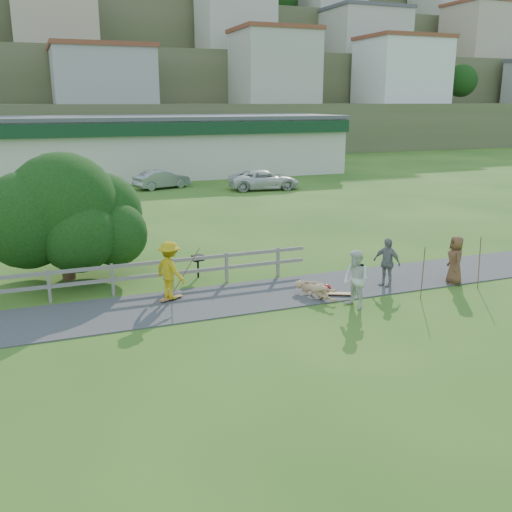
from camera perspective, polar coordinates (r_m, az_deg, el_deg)
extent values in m
plane|color=#2B5919|center=(17.62, 0.45, -5.71)|extent=(260.00, 260.00, 0.00)
cube|color=#313134|center=(18.93, -1.23, -4.14)|extent=(34.00, 3.00, 0.04)
cube|color=slate|center=(19.47, -19.99, -2.89)|extent=(0.10, 0.10, 1.10)
cube|color=slate|center=(19.58, -14.15, -2.32)|extent=(0.10, 0.10, 1.10)
cube|color=slate|center=(19.89, -8.44, -1.74)|extent=(0.10, 0.10, 1.10)
cube|color=slate|center=(20.39, -2.96, -1.17)|extent=(0.10, 0.10, 1.10)
cube|color=slate|center=(21.07, 2.21, -0.62)|extent=(0.10, 0.10, 1.10)
cube|color=slate|center=(19.41, -15.70, -1.20)|extent=(15.00, 0.08, 0.12)
cube|color=slate|center=(19.53, -15.61, -2.47)|extent=(15.00, 0.08, 0.12)
cube|color=beige|center=(51.45, -9.95, 10.64)|extent=(32.00, 10.00, 4.80)
cube|color=#13361D|center=(46.26, -8.74, 12.44)|extent=(32.00, 0.60, 1.00)
cube|color=#505156|center=(51.32, -10.08, 13.48)|extent=(32.50, 10.50, 0.30)
cube|color=#4F5733|center=(70.64, -16.53, 11.92)|extent=(220.00, 14.00, 6.00)
cube|color=beige|center=(70.64, -16.95, 17.18)|extent=(10.00, 9.00, 7.00)
cube|color=#505156|center=(70.91, -17.19, 20.20)|extent=(10.40, 9.40, 0.50)
cube|color=#4F5733|center=(83.53, -17.54, 14.67)|extent=(220.00, 14.00, 13.00)
cube|color=beige|center=(84.15, -18.12, 21.47)|extent=(10.00, 9.00, 7.00)
cube|color=#4F5733|center=(96.59, -18.32, 16.97)|extent=(220.00, 14.00, 21.00)
cube|color=#4F5733|center=(109.82, -18.95, 18.98)|extent=(220.00, 14.00, 30.00)
cube|color=#4F5733|center=(124.21, -19.49, 20.73)|extent=(220.00, 14.00, 40.00)
imported|color=#BC9911|center=(18.57, -8.59, -1.70)|extent=(1.18, 1.41, 1.89)
imported|color=tan|center=(18.89, 5.95, -3.36)|extent=(1.71, 0.95, 0.61)
imported|color=silver|center=(18.02, 9.95, -2.35)|extent=(0.86, 1.02, 1.86)
imported|color=gray|center=(20.35, 12.94, -0.63)|extent=(0.84, 1.11, 1.75)
imported|color=brown|center=(21.30, 19.31, -0.40)|extent=(0.83, 1.00, 1.75)
imported|color=gray|center=(43.37, -9.38, 7.58)|extent=(4.43, 2.65, 1.38)
imported|color=silver|center=(42.32, 0.81, 7.63)|extent=(5.43, 3.01, 1.44)
sphere|color=#9D0911|center=(19.50, 7.04, -3.25)|extent=(0.32, 0.32, 0.32)
cylinder|color=brown|center=(19.07, -7.10, -1.16)|extent=(0.03, 0.03, 1.91)
cylinder|color=brown|center=(19.33, 16.34, -1.69)|extent=(0.03, 0.03, 1.76)
cylinder|color=brown|center=(21.04, 21.43, -0.64)|extent=(0.03, 0.03, 1.86)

